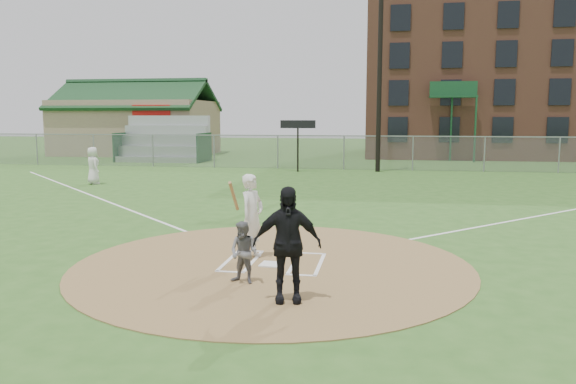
% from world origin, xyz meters
% --- Properties ---
extents(ground, '(140.00, 140.00, 0.00)m').
position_xyz_m(ground, '(0.00, 0.00, 0.00)').
color(ground, '#2F5B1F').
rests_on(ground, ground).
extents(dirt_circle, '(8.40, 8.40, 0.02)m').
position_xyz_m(dirt_circle, '(0.00, 0.00, 0.01)').
color(dirt_circle, olive).
rests_on(dirt_circle, ground).
extents(home_plate, '(0.47, 0.47, 0.03)m').
position_xyz_m(home_plate, '(-0.01, -0.08, 0.03)').
color(home_plate, white).
rests_on(home_plate, dirt_circle).
extents(foul_line_third, '(17.04, 17.04, 0.01)m').
position_xyz_m(foul_line_third, '(-9.00, 9.00, 0.01)').
color(foul_line_third, white).
rests_on(foul_line_third, ground).
extents(catcher, '(0.67, 0.59, 1.17)m').
position_xyz_m(catcher, '(-0.26, -1.42, 0.61)').
color(catcher, slate).
rests_on(catcher, dirt_circle).
extents(umpire, '(1.22, 0.68, 1.97)m').
position_xyz_m(umpire, '(0.71, -2.31, 1.00)').
color(umpire, black).
rests_on(umpire, dirt_circle).
extents(ondeck_player, '(0.99, 0.98, 1.73)m').
position_xyz_m(ondeck_player, '(-11.01, 12.74, 0.86)').
color(ondeck_player, silver).
rests_on(ondeck_player, ground).
extents(batters_boxes, '(2.08, 1.88, 0.01)m').
position_xyz_m(batters_boxes, '(0.00, 0.15, 0.03)').
color(batters_boxes, white).
rests_on(batters_boxes, dirt_circle).
extents(batter_at_plate, '(0.68, 1.10, 1.86)m').
position_xyz_m(batter_at_plate, '(-0.55, 0.46, 0.96)').
color(batter_at_plate, silver).
rests_on(batter_at_plate, dirt_circle).
extents(outfield_fence, '(56.08, 0.08, 2.03)m').
position_xyz_m(outfield_fence, '(0.00, 22.00, 1.02)').
color(outfield_fence, slate).
rests_on(outfield_fence, ground).
extents(bleachers, '(6.08, 3.20, 3.20)m').
position_xyz_m(bleachers, '(-13.00, 26.20, 1.59)').
color(bleachers, '#B7BABF').
rests_on(bleachers, ground).
extents(clubhouse, '(12.20, 8.71, 6.23)m').
position_xyz_m(clubhouse, '(-18.00, 32.99, 2.39)').
color(clubhouse, tan).
rests_on(clubhouse, ground).
extents(brick_warehouse, '(30.00, 17.17, 15.00)m').
position_xyz_m(brick_warehouse, '(16.00, 37.96, 7.50)').
color(brick_warehouse, brown).
rests_on(brick_warehouse, ground).
extents(light_pole, '(1.20, 0.30, 12.22)m').
position_xyz_m(light_pole, '(2.00, 21.00, 6.61)').
color(light_pole, black).
rests_on(light_pole, ground).
extents(scoreboard_sign, '(2.00, 0.10, 2.93)m').
position_xyz_m(scoreboard_sign, '(-2.50, 20.20, 2.39)').
color(scoreboard_sign, black).
rests_on(scoreboard_sign, ground).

